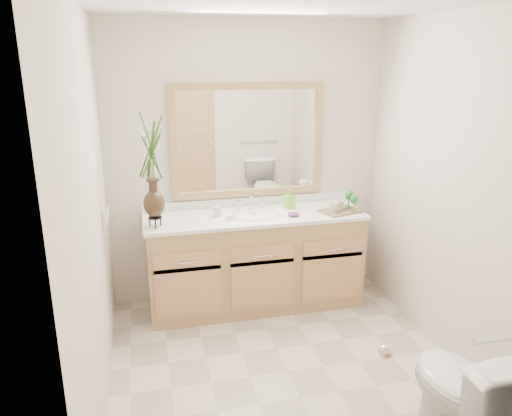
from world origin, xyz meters
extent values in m
plane|color=beige|center=(0.00, 0.00, 0.00)|extent=(2.60, 2.60, 0.00)
cube|color=white|center=(0.00, 0.00, 2.40)|extent=(2.40, 2.60, 0.02)
cube|color=white|center=(0.00, 1.30, 1.20)|extent=(2.40, 0.02, 2.40)
cube|color=white|center=(0.00, -1.30, 1.20)|extent=(2.40, 0.02, 2.40)
cube|color=white|center=(-1.20, 0.00, 1.20)|extent=(0.02, 2.60, 2.40)
cube|color=white|center=(1.20, 0.00, 1.20)|extent=(0.02, 2.60, 2.40)
cube|color=tan|center=(0.00, 1.01, 0.40)|extent=(1.80, 0.55, 0.80)
cube|color=white|center=(0.00, 1.01, 0.82)|extent=(1.84, 0.57, 0.03)
ellipsoid|color=white|center=(0.00, 0.99, 0.78)|extent=(0.38, 0.30, 0.12)
cylinder|color=silver|center=(0.00, 1.17, 0.89)|extent=(0.02, 0.02, 0.11)
cylinder|color=silver|center=(-0.10, 1.17, 0.87)|extent=(0.02, 0.02, 0.08)
cylinder|color=silver|center=(0.10, 1.17, 0.87)|extent=(0.02, 0.02, 0.08)
cube|color=white|center=(0.00, 1.28, 1.41)|extent=(1.20, 0.01, 0.85)
cube|color=tan|center=(0.00, 1.28, 1.86)|extent=(1.32, 0.04, 0.06)
cube|color=tan|center=(0.00, 1.28, 0.95)|extent=(1.32, 0.04, 0.06)
cube|color=tan|center=(-0.63, 1.28, 1.41)|extent=(0.06, 0.04, 0.85)
cube|color=tan|center=(0.63, 1.28, 1.41)|extent=(0.06, 0.04, 0.85)
cube|color=white|center=(-1.19, 0.76, 0.98)|extent=(0.02, 0.12, 0.12)
cube|color=tan|center=(-0.30, -1.29, 1.00)|extent=(0.80, 0.03, 2.00)
imported|color=white|center=(0.70, -0.92, 0.37)|extent=(0.42, 0.75, 0.74)
cylinder|color=black|center=(-0.82, 0.89, 0.91)|extent=(0.11, 0.11, 0.01)
ellipsoid|color=black|center=(-0.82, 0.89, 1.02)|extent=(0.16, 0.16, 0.21)
cylinder|color=black|center=(-0.82, 0.89, 1.15)|extent=(0.07, 0.07, 0.10)
cylinder|color=#4C7A33|center=(-0.82, 0.89, 1.40)|extent=(0.06, 0.06, 0.38)
cylinder|color=beige|center=(-0.31, 1.04, 0.87)|extent=(0.07, 0.07, 0.08)
cylinder|color=beige|center=(-0.21, 0.94, 0.84)|extent=(0.10, 0.10, 0.01)
cube|color=beige|center=(-0.21, 0.94, 0.85)|extent=(0.07, 0.06, 0.02)
imported|color=#81D933|center=(0.33, 1.12, 0.91)|extent=(0.09, 0.09, 0.16)
ellipsoid|color=#6C297D|center=(0.30, 0.89, 0.85)|extent=(0.12, 0.11, 0.04)
cube|color=brown|center=(0.73, 0.92, 0.84)|extent=(0.37, 0.30, 0.02)
imported|color=beige|center=(0.65, 0.88, 0.89)|extent=(0.09, 0.09, 0.09)
imported|color=beige|center=(0.73, 0.94, 0.89)|extent=(0.12, 0.12, 0.09)
cylinder|color=#277729|center=(0.82, 0.86, 0.85)|extent=(0.06, 0.06, 0.01)
cylinder|color=#277729|center=(0.82, 0.86, 0.90)|extent=(0.01, 0.01, 0.09)
ellipsoid|color=#277729|center=(0.82, 0.86, 0.95)|extent=(0.07, 0.07, 0.08)
cylinder|color=#277729|center=(0.82, 0.97, 0.85)|extent=(0.07, 0.07, 0.01)
cylinder|color=#277729|center=(0.82, 0.97, 0.90)|extent=(0.01, 0.01, 0.10)
ellipsoid|color=#277729|center=(0.82, 0.97, 0.96)|extent=(0.07, 0.07, 0.08)
camera|label=1|loc=(-0.89, -2.85, 2.12)|focal=35.00mm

